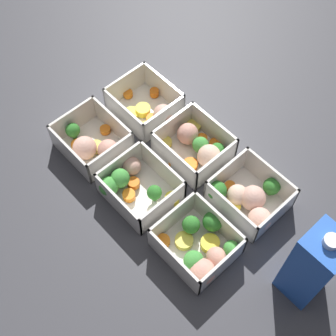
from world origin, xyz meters
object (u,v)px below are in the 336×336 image
object	(u,v)px
container_far_right	(92,144)
juice_carton	(313,266)
container_near_right	(148,108)
container_far_center	(134,185)
container_far_left	(201,247)
container_near_left	(248,199)
container_near_center	(197,147)

from	to	relation	value
container_far_right	juice_carton	distance (m)	0.48
container_near_right	container_far_center	xyz separation A→B (m)	(-0.13, 0.15, 0.00)
container_far_left	juice_carton	distance (m)	0.19
container_near_left	container_far_center	world-z (taller)	same
container_far_center	juice_carton	bearing A→B (deg)	-164.97
container_near_left	container_near_right	world-z (taller)	same
container_near_center	container_far_left	xyz separation A→B (m)	(-0.16, 0.15, 0.00)
container_near_left	container_far_left	xyz separation A→B (m)	(-0.01, 0.13, -0.00)
container_near_left	container_near_center	world-z (taller)	same
container_near_center	container_far_right	distance (m)	0.21
container_near_right	container_far_left	xyz separation A→B (m)	(-0.30, 0.14, 0.00)
container_near_left	juice_carton	size ratio (longest dim) A/B	0.68
container_near_left	container_near_right	size ratio (longest dim) A/B	0.93
container_near_left	container_near_center	size ratio (longest dim) A/B	1.00
container_far_right	container_near_left	bearing A→B (deg)	-154.91
container_near_center	container_far_center	xyz separation A→B (m)	(0.02, 0.15, 0.00)
container_near_left	juice_carton	bearing A→B (deg)	164.07
container_near_left	container_far_left	bearing A→B (deg)	93.95
container_far_left	container_near_center	bearing A→B (deg)	-42.54
container_near_center	container_far_right	size ratio (longest dim) A/B	0.96
container_near_left	container_near_right	xyz separation A→B (m)	(0.29, -0.01, -0.00)
container_far_left	container_far_center	bearing A→B (deg)	1.59
container_far_right	juice_carton	size ratio (longest dim) A/B	0.70
juice_carton	container_near_left	bearing A→B (deg)	-15.93
container_near_center	container_far_center	distance (m)	0.15
container_near_right	juice_carton	xyz separation A→B (m)	(-0.46, 0.06, 0.07)
container_near_right	juice_carton	distance (m)	0.47
container_far_center	container_near_right	bearing A→B (deg)	-49.36
container_near_right	container_far_left	world-z (taller)	same
container_far_right	juice_carton	bearing A→B (deg)	-168.88
container_near_right	juice_carton	size ratio (longest dim) A/B	0.73
container_near_center	container_near_right	world-z (taller)	same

